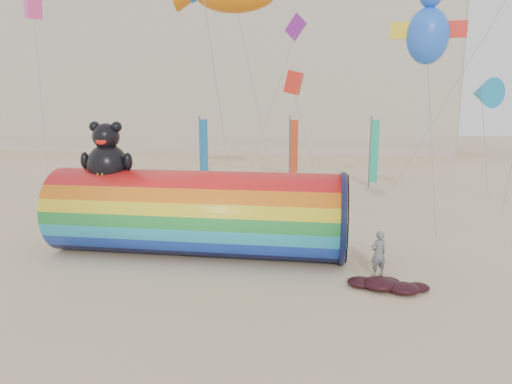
# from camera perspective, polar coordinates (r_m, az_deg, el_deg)

# --- Properties ---
(ground) EXTENTS (160.00, 160.00, 0.00)m
(ground) POSITION_cam_1_polar(r_m,az_deg,el_deg) (17.87, -2.35, -8.43)
(ground) COLOR #CCB58C
(ground) RESTS_ON ground
(hotel_building) EXTENTS (60.40, 15.40, 20.60)m
(hotel_building) POSITION_cam_1_polar(r_m,az_deg,el_deg) (64.51, -5.03, 14.62)
(hotel_building) COLOR #B7AD99
(hotel_building) RESTS_ON ground
(windsock_assembly) EXTENTS (11.59, 3.53, 5.34)m
(windsock_assembly) POSITION_cam_1_polar(r_m,az_deg,el_deg) (18.18, -7.41, -2.36)
(windsock_assembly) COLOR red
(windsock_assembly) RESTS_ON ground
(kite_handler) EXTENTS (0.71, 0.62, 1.64)m
(kite_handler) POSITION_cam_1_polar(r_m,az_deg,el_deg) (16.49, 15.06, -7.46)
(kite_handler) COLOR slate
(kite_handler) RESTS_ON ground
(fabric_bundle) EXTENTS (2.62, 1.35, 0.41)m
(fabric_bundle) POSITION_cam_1_polar(r_m,az_deg,el_deg) (15.61, 15.99, -11.07)
(fabric_bundle) COLOR #350912
(fabric_bundle) RESTS_ON ground
(festival_banners) EXTENTS (12.94, 1.16, 5.20)m
(festival_banners) POSITION_cam_1_polar(r_m,az_deg,el_deg) (33.10, 4.14, 5.10)
(festival_banners) COLOR #59595E
(festival_banners) RESTS_ON ground
(flying_kites) EXTENTS (23.17, 12.43, 7.19)m
(flying_kites) POSITION_cam_1_polar(r_m,az_deg,el_deg) (24.56, 4.37, 21.55)
(flying_kites) COLOR blue
(flying_kites) RESTS_ON ground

